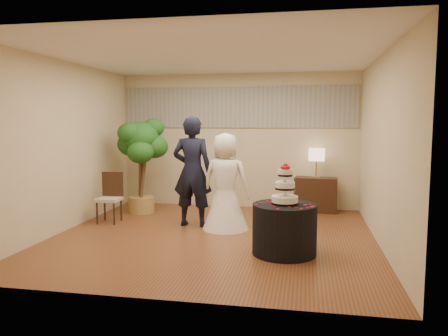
% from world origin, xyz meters
% --- Properties ---
extents(floor, '(5.00, 5.00, 0.00)m').
position_xyz_m(floor, '(0.00, 0.00, 0.00)').
color(floor, brown).
rests_on(floor, ground).
extents(ceiling, '(5.00, 5.00, 0.00)m').
position_xyz_m(ceiling, '(0.00, 0.00, 2.80)').
color(ceiling, white).
rests_on(ceiling, wall_back).
extents(wall_back, '(5.00, 0.06, 2.80)m').
position_xyz_m(wall_back, '(0.00, 2.50, 1.40)').
color(wall_back, beige).
rests_on(wall_back, ground).
extents(wall_front, '(5.00, 0.06, 2.80)m').
position_xyz_m(wall_front, '(0.00, -2.50, 1.40)').
color(wall_front, beige).
rests_on(wall_front, ground).
extents(wall_left, '(0.06, 5.00, 2.80)m').
position_xyz_m(wall_left, '(-2.50, 0.00, 1.40)').
color(wall_left, beige).
rests_on(wall_left, ground).
extents(wall_right, '(0.06, 5.00, 2.80)m').
position_xyz_m(wall_right, '(2.50, 0.00, 1.40)').
color(wall_right, beige).
rests_on(wall_right, ground).
extents(mural_border, '(4.90, 0.02, 0.85)m').
position_xyz_m(mural_border, '(0.00, 2.48, 2.10)').
color(mural_border, '#96978F').
rests_on(mural_border, wall_back).
extents(groom, '(0.71, 0.48, 1.91)m').
position_xyz_m(groom, '(-0.50, 0.65, 0.95)').
color(groom, black).
rests_on(groom, floor).
extents(bride, '(0.87, 0.86, 1.62)m').
position_xyz_m(bride, '(0.10, 0.52, 0.81)').
color(bride, white).
rests_on(bride, floor).
extents(cake_table, '(1.09, 1.09, 0.69)m').
position_xyz_m(cake_table, '(1.15, -0.70, 0.35)').
color(cake_table, black).
rests_on(cake_table, floor).
extents(wedding_cake, '(0.36, 0.36, 0.56)m').
position_xyz_m(wedding_cake, '(1.15, -0.70, 0.97)').
color(wedding_cake, white).
rests_on(wedding_cake, cake_table).
extents(console, '(0.86, 0.44, 0.69)m').
position_xyz_m(console, '(1.63, 2.24, 0.35)').
color(console, '#311E12').
rests_on(console, floor).
extents(table_lamp, '(0.31, 0.31, 0.58)m').
position_xyz_m(table_lamp, '(1.63, 2.24, 0.98)').
color(table_lamp, beige).
rests_on(table_lamp, console).
extents(ficus_tree, '(1.28, 1.28, 1.90)m').
position_xyz_m(ficus_tree, '(-1.78, 1.49, 0.95)').
color(ficus_tree, '#20591C').
rests_on(ficus_tree, floor).
extents(side_chair, '(0.42, 0.44, 0.90)m').
position_xyz_m(side_chair, '(-2.03, 0.59, 0.45)').
color(side_chair, '#311E12').
rests_on(side_chair, floor).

